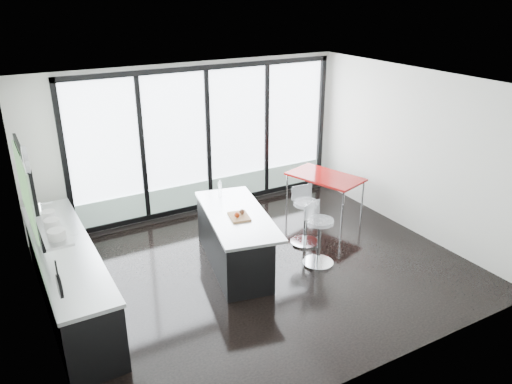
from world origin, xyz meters
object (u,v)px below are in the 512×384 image
red_table (324,194)px  bar_stool_near (319,242)px  island (233,239)px  bar_stool_far (305,222)px

red_table → bar_stool_near: bearing=-129.0°
island → red_table: bearing=20.1°
island → red_table: island is taller
bar_stool_near → red_table: 1.98m
island → bar_stool_near: size_ratio=2.90×
island → bar_stool_near: bearing=-30.1°
red_table → bar_stool_far: bearing=-140.0°
island → red_table: 2.55m
island → bar_stool_far: (1.35, 0.00, -0.05)m
bar_stool_near → red_table: bearing=33.5°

